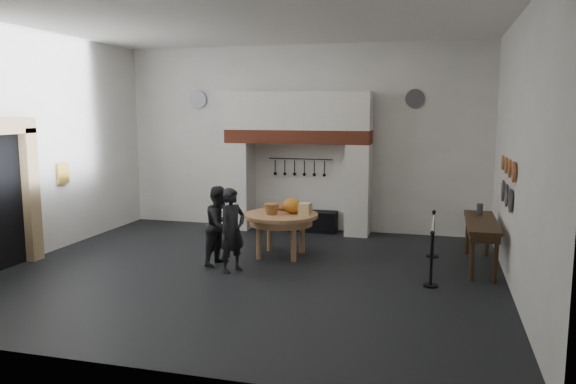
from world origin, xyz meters
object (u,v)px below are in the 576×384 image
(visitor_near, at_px, (232,230))
(barrier_post_near, at_px, (431,260))
(visitor_far, at_px, (220,226))
(side_table, at_px, (482,222))
(iron_range, at_px, (298,220))
(barrier_post_far, at_px, (433,235))
(work_table, at_px, (281,215))

(visitor_near, xyz_separation_m, barrier_post_near, (3.52, 0.03, -0.32))
(visitor_far, xyz_separation_m, side_table, (4.79, 1.08, 0.11))
(visitor_far, distance_m, side_table, 4.91)
(iron_range, height_order, barrier_post_far, barrier_post_far)
(work_table, relative_size, barrier_post_far, 1.66)
(visitor_far, bearing_deg, visitor_near, -121.25)
(work_table, xyz_separation_m, side_table, (3.84, 0.17, 0.03))
(side_table, bearing_deg, work_table, -177.41)
(visitor_far, distance_m, barrier_post_near, 3.95)
(iron_range, xyz_separation_m, visitor_near, (-0.29, -3.76, 0.52))
(work_table, distance_m, visitor_far, 1.31)
(iron_range, distance_m, work_table, 2.54)
(iron_range, bearing_deg, work_table, -84.03)
(side_table, xyz_separation_m, barrier_post_far, (-0.87, 0.56, -0.42))
(iron_range, height_order, barrier_post_near, barrier_post_near)
(work_table, xyz_separation_m, visitor_far, (-0.95, -0.90, -0.08))
(visitor_far, xyz_separation_m, barrier_post_near, (3.92, -0.37, -0.31))
(iron_range, height_order, visitor_near, visitor_near)
(work_table, height_order, barrier_post_near, barrier_post_near)
(barrier_post_near, height_order, barrier_post_far, same)
(side_table, bearing_deg, barrier_post_near, -121.08)
(side_table, bearing_deg, barrier_post_far, 147.27)
(visitor_near, bearing_deg, work_table, 5.17)
(iron_range, distance_m, visitor_far, 3.47)
(iron_range, height_order, work_table, work_table)
(work_table, bearing_deg, iron_range, 95.97)
(side_table, height_order, barrier_post_near, same)
(visitor_far, relative_size, barrier_post_near, 1.69)
(side_table, distance_m, barrier_post_near, 1.73)
(work_table, distance_m, side_table, 3.85)
(visitor_near, relative_size, barrier_post_far, 1.72)
(iron_range, xyz_separation_m, visitor_far, (-0.69, -3.36, 0.51))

